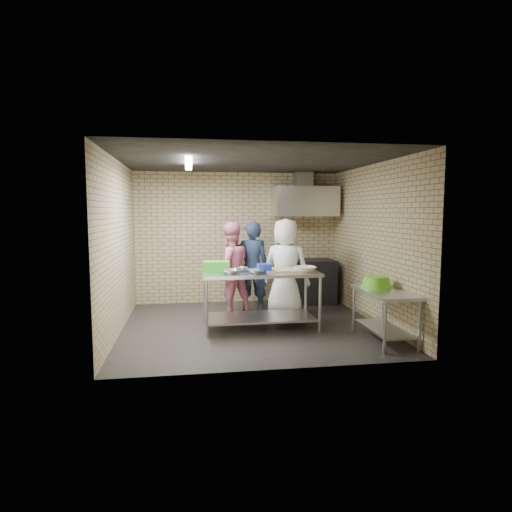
{
  "coord_description": "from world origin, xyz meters",
  "views": [
    {
      "loc": [
        -1.02,
        -6.93,
        1.9
      ],
      "look_at": [
        0.1,
        0.2,
        1.15
      ],
      "focal_mm": 30.27,
      "sensor_mm": 36.0,
      "label": 1
    }
  ],
  "objects_px": {
    "green_basin": "(376,282)",
    "bottle_red": "(305,205)",
    "man_navy": "(252,267)",
    "prep_table": "(260,300)",
    "stove": "(305,281)",
    "side_counter": "(384,316)",
    "woman_pink": "(230,268)",
    "blue_tub": "(264,268)",
    "bottle_green": "(323,206)",
    "green_crate": "(216,266)",
    "woman_white": "(286,268)"
  },
  "relations": [
    {
      "from": "stove",
      "to": "bottle_red",
      "type": "distance_m",
      "value": 1.6
    },
    {
      "from": "woman_pink",
      "to": "green_crate",
      "type": "bearing_deg",
      "value": 52.97
    },
    {
      "from": "green_basin",
      "to": "bottle_green",
      "type": "distance_m",
      "value": 2.98
    },
    {
      "from": "blue_tub",
      "to": "bottle_green",
      "type": "xyz_separation_m",
      "value": [
        1.63,
        2.11,
        1.02
      ]
    },
    {
      "from": "bottle_red",
      "to": "man_navy",
      "type": "xyz_separation_m",
      "value": [
        -1.25,
        -0.91,
        -1.17
      ]
    },
    {
      "from": "blue_tub",
      "to": "woman_pink",
      "type": "distance_m",
      "value": 1.22
    },
    {
      "from": "man_navy",
      "to": "stove",
      "type": "bearing_deg",
      "value": -147.49
    },
    {
      "from": "stove",
      "to": "woman_white",
      "type": "height_order",
      "value": "woman_white"
    },
    {
      "from": "green_basin",
      "to": "bottle_red",
      "type": "distance_m",
      "value": 3.01
    },
    {
      "from": "prep_table",
      "to": "man_navy",
      "type": "distance_m",
      "value": 1.17
    },
    {
      "from": "blue_tub",
      "to": "man_navy",
      "type": "bearing_deg",
      "value": 90.82
    },
    {
      "from": "prep_table",
      "to": "woman_pink",
      "type": "xyz_separation_m",
      "value": [
        -0.39,
        1.03,
        0.39
      ]
    },
    {
      "from": "woman_pink",
      "to": "woman_white",
      "type": "distance_m",
      "value": 1.02
    },
    {
      "from": "green_crate",
      "to": "bottle_green",
      "type": "bearing_deg",
      "value": 38.45
    },
    {
      "from": "stove",
      "to": "woman_white",
      "type": "bearing_deg",
      "value": -121.98
    },
    {
      "from": "bottle_green",
      "to": "bottle_red",
      "type": "bearing_deg",
      "value": 180.0
    },
    {
      "from": "prep_table",
      "to": "bottle_green",
      "type": "bearing_deg",
      "value": 50.08
    },
    {
      "from": "blue_tub",
      "to": "stove",
      "type": "bearing_deg",
      "value": 57.7
    },
    {
      "from": "prep_table",
      "to": "bottle_red",
      "type": "xyz_separation_m",
      "value": [
        1.28,
        2.01,
        1.56
      ]
    },
    {
      "from": "stove",
      "to": "side_counter",
      "type": "bearing_deg",
      "value": -80.71
    },
    {
      "from": "green_crate",
      "to": "side_counter",
      "type": "bearing_deg",
      "value": -24.71
    },
    {
      "from": "blue_tub",
      "to": "bottle_red",
      "type": "xyz_separation_m",
      "value": [
        1.23,
        2.11,
        1.03
      ]
    },
    {
      "from": "blue_tub",
      "to": "woman_white",
      "type": "bearing_deg",
      "value": 57.32
    },
    {
      "from": "green_basin",
      "to": "man_navy",
      "type": "relative_size",
      "value": 0.27
    },
    {
      "from": "man_navy",
      "to": "prep_table",
      "type": "bearing_deg",
      "value": 91.83
    },
    {
      "from": "man_navy",
      "to": "woman_white",
      "type": "xyz_separation_m",
      "value": [
        0.56,
        -0.36,
        0.03
      ]
    },
    {
      "from": "prep_table",
      "to": "blue_tub",
      "type": "xyz_separation_m",
      "value": [
        0.05,
        -0.1,
        0.53
      ]
    },
    {
      "from": "prep_table",
      "to": "green_crate",
      "type": "distance_m",
      "value": 0.9
    },
    {
      "from": "man_navy",
      "to": "woman_white",
      "type": "height_order",
      "value": "woman_white"
    },
    {
      "from": "man_navy",
      "to": "side_counter",
      "type": "bearing_deg",
      "value": 131.91
    },
    {
      "from": "woman_pink",
      "to": "prep_table",
      "type": "bearing_deg",
      "value": 92.61
    },
    {
      "from": "bottle_green",
      "to": "man_navy",
      "type": "relative_size",
      "value": 0.09
    },
    {
      "from": "green_basin",
      "to": "man_navy",
      "type": "height_order",
      "value": "man_navy"
    },
    {
      "from": "green_crate",
      "to": "bottle_red",
      "type": "height_order",
      "value": "bottle_red"
    },
    {
      "from": "side_counter",
      "to": "woman_white",
      "type": "relative_size",
      "value": 0.68
    },
    {
      "from": "prep_table",
      "to": "green_basin",
      "type": "xyz_separation_m",
      "value": [
        1.66,
        -0.73,
        0.37
      ]
    },
    {
      "from": "man_navy",
      "to": "green_basin",
      "type": "bearing_deg",
      "value": 135.17
    },
    {
      "from": "prep_table",
      "to": "man_navy",
      "type": "relative_size",
      "value": 1.09
    },
    {
      "from": "bottle_green",
      "to": "side_counter",
      "type": "bearing_deg",
      "value": -90.0
    },
    {
      "from": "green_crate",
      "to": "woman_pink",
      "type": "bearing_deg",
      "value": 71.22
    },
    {
      "from": "green_basin",
      "to": "woman_pink",
      "type": "relative_size",
      "value": 0.27
    },
    {
      "from": "blue_tub",
      "to": "side_counter",
      "type": "bearing_deg",
      "value": -28.23
    },
    {
      "from": "prep_table",
      "to": "man_navy",
      "type": "bearing_deg",
      "value": 88.31
    },
    {
      "from": "woman_pink",
      "to": "stove",
      "type": "bearing_deg",
      "value": -173.62
    },
    {
      "from": "prep_table",
      "to": "man_navy",
      "type": "xyz_separation_m",
      "value": [
        0.03,
        1.11,
        0.39
      ]
    },
    {
      "from": "prep_table",
      "to": "bottle_red",
      "type": "distance_m",
      "value": 2.85
    },
    {
      "from": "stove",
      "to": "green_crate",
      "type": "bearing_deg",
      "value": -139.48
    },
    {
      "from": "green_crate",
      "to": "bottle_green",
      "type": "distance_m",
      "value": 3.2
    },
    {
      "from": "side_counter",
      "to": "bottle_red",
      "type": "relative_size",
      "value": 6.67
    },
    {
      "from": "prep_table",
      "to": "blue_tub",
      "type": "relative_size",
      "value": 9.0
    }
  ]
}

